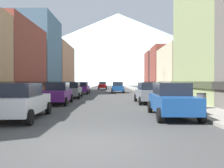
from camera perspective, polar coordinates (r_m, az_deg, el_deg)
ground_plane at (r=6.83m, az=-5.70°, el=-15.11°), size 400.00×400.00×0.00m
sidewalk_left at (r=42.15m, az=-9.25°, el=-1.77°), size 2.50×100.00×0.15m
sidewalk_right at (r=41.94m, az=7.85°, el=-1.78°), size 2.50×100.00×0.15m
storefront_left_2 at (r=34.33m, az=-19.24°, el=6.56°), size 6.65×8.05×11.17m
storefront_left_3 at (r=44.33m, az=-15.08°, el=3.82°), size 7.27×11.86×8.94m
storefront_right_2 at (r=31.48m, az=19.53°, el=2.96°), size 7.46×8.89×6.52m
storefront_right_3 at (r=42.32m, az=14.69°, el=3.19°), size 7.77×12.49×7.75m
car_left_0 at (r=11.84m, az=-22.06°, el=-4.01°), size 2.24×4.48×1.78m
car_left_1 at (r=18.84m, az=-13.56°, el=-2.26°), size 2.25×4.48×1.78m
car_left_2 at (r=25.20m, az=-10.02°, el=-1.52°), size 2.24×4.48×1.78m
car_left_3 at (r=33.44m, az=-7.48°, el=-0.98°), size 2.15×4.44×1.78m
car_right_0 at (r=12.05m, az=15.27°, el=-3.91°), size 2.20×4.46×1.78m
car_right_1 at (r=19.20m, az=9.58°, el=-2.20°), size 2.08×4.41×1.78m
car_driving_0 at (r=53.88m, az=-2.21°, el=-0.35°), size 2.06×4.40×1.78m
car_driving_1 at (r=36.50m, az=1.66°, el=-0.84°), size 2.06×4.40×1.78m
trash_bin_right at (r=15.23m, az=22.13°, el=-3.95°), size 0.59×0.59×0.98m
potted_plant_0 at (r=20.31m, az=18.37°, el=-2.88°), size 0.54×0.54×0.85m
potted_plant_1 at (r=17.51m, az=-25.84°, el=-3.17°), size 0.66×0.66×1.02m
pedestrian_0 at (r=28.04m, az=11.68°, el=-1.19°), size 0.36×0.36×1.73m
streetlamp_right at (r=28.62m, az=9.64°, el=4.92°), size 0.36×0.36×5.86m
mountain_backdrop at (r=269.57m, az=1.77°, el=9.14°), size 326.56×326.56×83.15m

